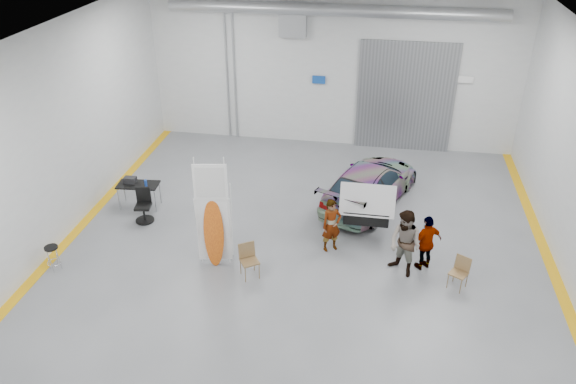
% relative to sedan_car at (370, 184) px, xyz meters
% --- Properties ---
extents(ground, '(16.00, 16.00, 0.00)m').
position_rel_sedan_car_xyz_m(ground, '(-1.76, -3.47, -0.68)').
color(ground, slate).
rests_on(ground, ground).
extents(room_shell, '(14.02, 16.18, 6.01)m').
position_rel_sedan_car_xyz_m(room_shell, '(-1.52, -1.25, 3.40)').
color(room_shell, silver).
rests_on(room_shell, ground).
extents(sedan_car, '(3.49, 5.04, 1.35)m').
position_rel_sedan_car_xyz_m(sedan_car, '(0.00, 0.00, 0.00)').
color(sedan_car, white).
rests_on(sedan_car, ground).
extents(person_a, '(0.70, 0.63, 1.61)m').
position_rel_sedan_car_xyz_m(person_a, '(-0.96, -2.90, 0.13)').
color(person_a, brown).
rests_on(person_a, ground).
extents(person_b, '(1.17, 1.14, 1.90)m').
position_rel_sedan_car_xyz_m(person_b, '(1.05, -3.68, 0.27)').
color(person_b, teal).
rests_on(person_b, ground).
extents(person_c, '(0.99, 0.86, 1.62)m').
position_rel_sedan_car_xyz_m(person_c, '(1.63, -3.34, 0.14)').
color(person_c, '#A17035').
rests_on(person_c, ground).
extents(surfboard_display, '(0.91, 0.35, 3.23)m').
position_rel_sedan_car_xyz_m(surfboard_display, '(-4.05, -4.11, 0.63)').
color(surfboard_display, white).
rests_on(surfboard_display, ground).
extents(folding_chair_near, '(0.61, 0.67, 0.94)m').
position_rel_sedan_car_xyz_m(folding_chair_near, '(-2.95, -4.50, -0.38)').
color(folding_chair_near, brown).
rests_on(folding_chair_near, ground).
extents(folding_chair_far, '(0.56, 0.61, 0.87)m').
position_rel_sedan_car_xyz_m(folding_chair_far, '(2.44, -4.06, -0.40)').
color(folding_chair_far, brown).
rests_on(folding_chair_far, ground).
extents(shop_stool, '(0.37, 0.37, 0.73)m').
position_rel_sedan_car_xyz_m(shop_stool, '(-8.23, -5.10, -0.31)').
color(shop_stool, black).
rests_on(shop_stool, ground).
extents(work_table, '(1.34, 0.75, 1.06)m').
position_rel_sedan_car_xyz_m(work_table, '(-7.34, -1.53, 0.14)').
color(work_table, gray).
rests_on(work_table, ground).
extents(office_chair, '(0.57, 0.58, 1.07)m').
position_rel_sedan_car_xyz_m(office_chair, '(-6.79, -2.31, -0.21)').
color(office_chair, black).
rests_on(office_chair, ground).
extents(trunk_lid, '(1.58, 0.96, 0.04)m').
position_rel_sedan_car_xyz_m(trunk_lid, '(0.00, -2.08, 0.70)').
color(trunk_lid, silver).
rests_on(trunk_lid, sedan_car).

